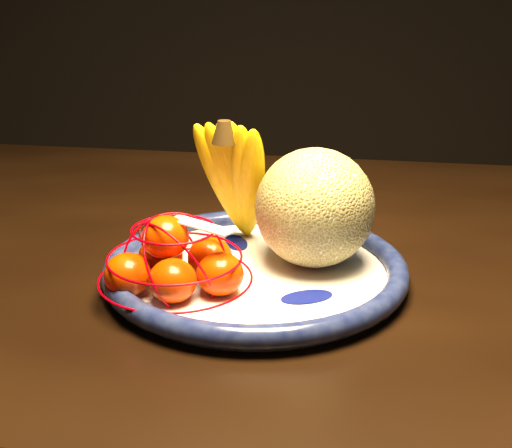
{
  "coord_description": "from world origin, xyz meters",
  "views": [
    {
      "loc": [
        0.08,
        -0.9,
        1.14
      ],
      "look_at": [
        0.03,
        -0.11,
        0.84
      ],
      "focal_mm": 50.0,
      "sensor_mm": 36.0,
      "label": 1
    }
  ],
  "objects_px": {
    "banana_bunch": "(237,176)",
    "fruit_bowl": "(256,270)",
    "cantaloupe": "(315,208)",
    "dining_table": "(276,298)",
    "mandarin_bag": "(176,263)"
  },
  "relations": [
    {
      "from": "dining_table",
      "to": "cantaloupe",
      "type": "height_order",
      "value": "cantaloupe"
    },
    {
      "from": "dining_table",
      "to": "fruit_bowl",
      "type": "height_order",
      "value": "fruit_bowl"
    },
    {
      "from": "dining_table",
      "to": "mandarin_bag",
      "type": "xyz_separation_m",
      "value": [
        -0.11,
        -0.17,
        0.13
      ]
    },
    {
      "from": "dining_table",
      "to": "mandarin_bag",
      "type": "bearing_deg",
      "value": -115.99
    },
    {
      "from": "fruit_bowl",
      "to": "cantaloupe",
      "type": "relative_size",
      "value": 2.53
    },
    {
      "from": "banana_bunch",
      "to": "fruit_bowl",
      "type": "bearing_deg",
      "value": -51.42
    },
    {
      "from": "mandarin_bag",
      "to": "cantaloupe",
      "type": "bearing_deg",
      "value": 26.82
    },
    {
      "from": "dining_table",
      "to": "banana_bunch",
      "type": "height_order",
      "value": "banana_bunch"
    },
    {
      "from": "cantaloupe",
      "to": "fruit_bowl",
      "type": "bearing_deg",
      "value": -159.71
    },
    {
      "from": "fruit_bowl",
      "to": "mandarin_bag",
      "type": "distance_m",
      "value": 0.11
    },
    {
      "from": "cantaloupe",
      "to": "banana_bunch",
      "type": "xyz_separation_m",
      "value": [
        -0.1,
        0.06,
        0.02
      ]
    },
    {
      "from": "fruit_bowl",
      "to": "banana_bunch",
      "type": "bearing_deg",
      "value": 108.46
    },
    {
      "from": "fruit_bowl",
      "to": "banana_bunch",
      "type": "xyz_separation_m",
      "value": [
        -0.03,
        0.09,
        0.09
      ]
    },
    {
      "from": "cantaloupe",
      "to": "banana_bunch",
      "type": "height_order",
      "value": "banana_bunch"
    },
    {
      "from": "fruit_bowl",
      "to": "banana_bunch",
      "type": "distance_m",
      "value": 0.13
    }
  ]
}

